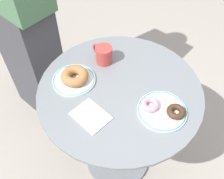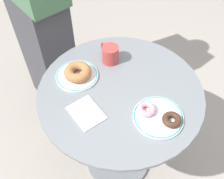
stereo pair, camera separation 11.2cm
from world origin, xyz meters
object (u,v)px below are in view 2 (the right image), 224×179
Objects in this scene: paper_napkin at (86,113)px; cafe_table at (119,119)px; plate_left at (77,76)px; donut_cinnamon at (78,72)px; coffee_mug at (110,54)px; plate_right at (158,117)px; donut_pink_frosted at (147,109)px; donut_chocolate at (172,120)px; person_figure at (34,1)px.

cafe_table is at bearing 77.05° from paper_napkin.
donut_cinnamon is at bearing 15.68° from plate_left.
paper_napkin is (0.17, -0.13, -0.00)m from plate_left.
paper_napkin is at bearing -71.15° from coffee_mug.
plate_right is 2.69× the size of donut_pink_frosted.
coffee_mug is (-0.11, 0.31, 0.04)m from paper_napkin.
donut_cinnamon is at bearing -177.64° from plate_right.
donut_chocolate is 0.65× the size of coffee_mug.
coffee_mug reaches higher than donut_chocolate.
paper_napkin is (0.16, -0.14, -0.03)m from donut_cinnamon.
paper_napkin is at bearing -102.95° from cafe_table.
donut_chocolate is at bearing 8.43° from plate_right.
donut_cinnamon reaches higher than cafe_table.
plate_left is (-0.21, -0.05, 0.24)m from cafe_table.
donut_pink_frosted is 0.65× the size of coffee_mug.
plate_left is at bearing 140.93° from paper_napkin.
cafe_table is at bearing 170.97° from plate_right.
paper_napkin is (-0.31, -0.16, -0.02)m from donut_chocolate.
donut_cinnamon is at bearing -166.12° from cafe_table.
plate_left is 0.21m from paper_napkin.
plate_left is 2.56× the size of donut_chocolate.
cafe_table is 0.80m from person_figure.
donut_cinnamon reaches higher than donut_chocolate.
donut_cinnamon reaches higher than plate_right.
donut_chocolate is 1.00× the size of donut_pink_frosted.
person_figure is (-0.50, 0.23, 0.07)m from donut_cinnamon.
paper_napkin is (-0.20, -0.15, -0.02)m from donut_pink_frosted.
person_figure is at bearing 166.01° from cafe_table.
donut_chocolate is (0.47, 0.03, 0.02)m from plate_left.
cafe_table is 0.34m from coffee_mug.
donut_cinnamon is 1.64× the size of donut_pink_frosted.
donut_cinnamon is 0.18m from coffee_mug.
person_figure reaches higher than donut_pink_frosted.
coffee_mug reaches higher than plate_left.
plate_right is 2.69× the size of donut_chocolate.
coffee_mug is at bearing 72.90° from donut_cinnamon.
cafe_table is 0.30m from donut_pink_frosted.
coffee_mug is (-0.36, 0.16, 0.04)m from plate_right.
paper_napkin is at bearing -148.65° from plate_right.
coffee_mug reaches higher than donut_pink_frosted.
donut_chocolate is (0.47, 0.02, -0.01)m from donut_cinnamon.
plate_left is 0.42m from plate_right.
cafe_table is at bearing 174.50° from donut_chocolate.
cafe_table is 0.30m from paper_napkin.
coffee_mug reaches higher than paper_napkin.
paper_napkin is at bearing -28.71° from person_figure.
donut_chocolate reaches higher than cafe_table.
donut_chocolate is (0.05, 0.01, 0.02)m from plate_right.
paper_napkin is at bearing -152.14° from donut_chocolate.
person_figure is (-0.66, 0.36, 0.10)m from paper_napkin.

